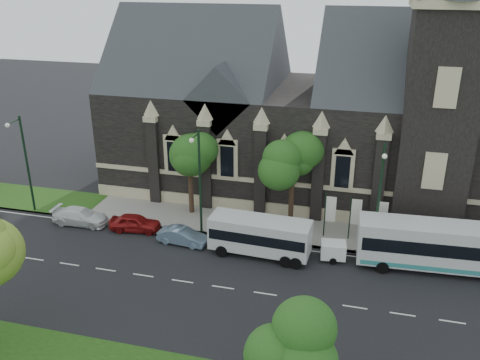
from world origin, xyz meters
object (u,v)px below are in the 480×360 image
(tree_walk_right, at_px, (296,161))
(street_lamp_mid, at_px, (199,177))
(banner_flag_right, at_px, (380,217))
(shuttle_bus, at_px, (260,235))
(tree_park_east, at_px, (292,334))
(car_far_red, at_px, (135,223))
(car_far_white, at_px, (81,216))
(street_lamp_near, at_px, (379,195))
(street_lamp_far, at_px, (25,159))
(tour_coach, at_px, (446,246))
(banner_flag_center, at_px, (354,214))
(banner_flag_left, at_px, (329,211))
(tree_walk_left, at_px, (192,153))
(box_trailer, at_px, (333,250))
(sedan, at_px, (182,236))

(tree_walk_right, xyz_separation_m, street_lamp_mid, (-7.21, -3.62, -0.71))
(banner_flag_right, xyz_separation_m, shuttle_bus, (-8.77, -3.98, -0.67))
(tree_park_east, xyz_separation_m, car_far_red, (-15.69, 15.52, -3.89))
(car_far_white, bearing_deg, banner_flag_right, -85.06)
(street_lamp_near, bearing_deg, street_lamp_far, 180.00)
(shuttle_bus, bearing_deg, tour_coach, 7.99)
(banner_flag_center, distance_m, car_far_white, 23.12)
(banner_flag_left, bearing_deg, street_lamp_near, -27.18)
(tree_walk_left, bearing_deg, street_lamp_near, -12.87)
(box_trailer, relative_size, sedan, 0.68)
(box_trailer, bearing_deg, street_lamp_mid, 165.71)
(tree_park_east, xyz_separation_m, street_lamp_near, (3.82, 16.42, 0.49))
(tree_park_east, relative_size, shuttle_bus, 0.80)
(tree_walk_left, relative_size, street_lamp_mid, 0.85)
(tree_park_east, xyz_separation_m, street_lamp_mid, (-10.18, 16.42, 0.49))
(street_lamp_mid, height_order, shuttle_bus, street_lamp_mid)
(car_far_white, bearing_deg, street_lamp_near, -89.40)
(banner_flag_left, xyz_separation_m, sedan, (-11.16, -3.89, -1.72))
(sedan, bearing_deg, banner_flag_left, -65.41)
(car_far_red, bearing_deg, banner_flag_center, -88.18)
(banner_flag_left, xyz_separation_m, car_far_white, (-20.88, -2.85, -1.67))
(box_trailer, bearing_deg, banner_flag_center, 62.93)
(tour_coach, bearing_deg, street_lamp_mid, 174.12)
(street_lamp_near, xyz_separation_m, box_trailer, (-2.94, -1.44, -4.30))
(banner_flag_right, bearing_deg, sedan, -165.60)
(street_lamp_mid, relative_size, sedan, 2.24)
(sedan, distance_m, car_far_white, 9.78)
(street_lamp_near, relative_size, banner_flag_left, 2.25)
(tour_coach, relative_size, box_trailer, 4.58)
(street_lamp_near, bearing_deg, sedan, -172.40)
(car_far_white, bearing_deg, tree_walk_right, -77.23)
(car_far_white, bearing_deg, tour_coach, -91.50)
(shuttle_bus, xyz_separation_m, car_far_red, (-11.02, 1.18, -0.99))
(street_lamp_far, relative_size, shuttle_bus, 1.15)
(tree_park_east, height_order, car_far_red, tree_park_east)
(tree_walk_right, distance_m, sedan, 11.10)
(banner_flag_right, height_order, shuttle_bus, banner_flag_right)
(shuttle_bus, distance_m, sedan, 6.47)
(street_lamp_near, height_order, box_trailer, street_lamp_near)
(banner_flag_center, bearing_deg, tree_walk_left, 173.11)
(street_lamp_mid, xyz_separation_m, banner_flag_center, (12.29, 1.91, -2.73))
(tree_walk_right, relative_size, tour_coach, 0.62)
(tree_walk_right, distance_m, car_far_red, 14.43)
(tree_park_east, distance_m, tree_walk_left, 23.36)
(box_trailer, bearing_deg, car_far_red, 171.24)
(street_lamp_mid, relative_size, street_lamp_far, 1.00)
(street_lamp_far, bearing_deg, shuttle_bus, -5.49)
(box_trailer, xyz_separation_m, sedan, (-11.93, -0.54, -0.15))
(tree_walk_right, xyz_separation_m, shuttle_bus, (-1.70, -5.69, -4.10))
(street_lamp_near, distance_m, car_far_white, 25.00)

